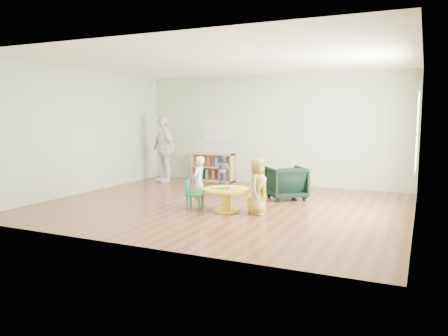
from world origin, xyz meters
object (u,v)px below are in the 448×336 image
at_px(child_right, 257,186).
at_px(adult_caretaker, 164,149).
at_px(bookshelf, 213,167).
at_px(child_left, 199,182).
at_px(kid_chair_right, 259,195).
at_px(armchair, 286,183).
at_px(kid_chair_left, 193,193).
at_px(toddler, 223,170).
at_px(activity_table, 227,196).

xyz_separation_m(child_right, adult_caretaker, (-3.62, 2.60, 0.37)).
distance_m(bookshelf, child_right, 4.19).
xyz_separation_m(child_left, child_right, (1.23, -0.07, 0.01)).
distance_m(kid_chair_right, armchair, 1.53).
height_order(kid_chair_left, child_right, child_right).
height_order(bookshelf, adult_caretaker, adult_caretaker).
relative_size(toddler, adult_caretaker, 0.44).
bearing_deg(toddler, child_left, 124.27).
distance_m(child_left, adult_caretaker, 3.50).
bearing_deg(child_left, kid_chair_left, -16.53).
bearing_deg(child_right, child_left, 86.14).
xyz_separation_m(activity_table, child_right, (0.60, 0.01, 0.21)).
distance_m(bookshelf, armchair, 3.10).
height_order(armchair, child_right, child_right).
bearing_deg(armchair, child_left, 12.78).
bearing_deg(bookshelf, child_left, -68.33).
xyz_separation_m(kid_chair_left, bookshelf, (-1.26, 3.43, 0.06)).
bearing_deg(bookshelf, adult_caretaker, -145.71).
relative_size(kid_chair_left, toddler, 0.73).
bearing_deg(child_right, activity_table, 90.77).
relative_size(child_left, toddler, 1.28).
bearing_deg(kid_chair_left, activity_table, 84.37).
bearing_deg(bookshelf, kid_chair_left, -69.81).
bearing_deg(kid_chair_right, child_right, 167.29).
bearing_deg(child_left, activity_table, 78.36).
height_order(activity_table, kid_chair_right, kid_chair_right).
height_order(kid_chair_left, toddler, toddler).
relative_size(kid_chair_left, kid_chair_right, 0.91).
relative_size(bookshelf, armchair, 1.56).
distance_m(kid_chair_left, adult_caretaker, 3.62).
bearing_deg(adult_caretaker, child_right, -6.63).
xyz_separation_m(kid_chair_left, adult_caretaker, (-2.35, 2.69, 0.57)).
bearing_deg(armchair, toddler, -67.79).
bearing_deg(toddler, adult_caretaker, 25.86).
bearing_deg(adult_caretaker, armchair, 14.23).
distance_m(kid_chair_left, toddler, 2.96).
bearing_deg(kid_chair_left, adult_caretaker, -151.39).
bearing_deg(child_right, bookshelf, 36.50).
bearing_deg(child_left, child_right, 82.76).
bearing_deg(kid_chair_left, toddler, -179.07).
relative_size(kid_chair_right, adult_caretaker, 0.35).
distance_m(armchair, adult_caretaker, 3.83).
bearing_deg(child_left, adult_caretaker, -140.69).
relative_size(kid_chair_left, bookshelf, 0.47).
distance_m(activity_table, bookshelf, 3.87).
bearing_deg(adult_caretaker, kid_chair_left, -19.84).
relative_size(kid_chair_left, child_left, 0.57).
distance_m(kid_chair_left, child_left, 0.26).
distance_m(kid_chair_right, child_right, 0.20).
distance_m(activity_table, armchair, 1.77).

